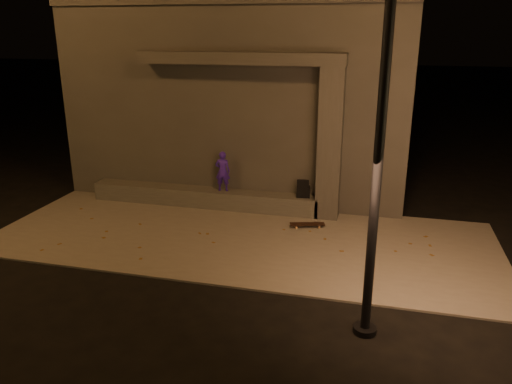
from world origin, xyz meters
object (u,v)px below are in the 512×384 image
(skateboarder, at_px, (223,171))
(skateboard, at_px, (307,224))
(column, at_px, (330,145))
(backpack, at_px, (303,191))
(street_lamp_0, at_px, (387,42))

(skateboarder, distance_m, skateboard, 2.62)
(column, distance_m, skateboarder, 2.80)
(backpack, relative_size, skateboard, 0.56)
(column, distance_m, street_lamp_0, 5.46)
(skateboard, bearing_deg, skateboarder, 144.13)
(skateboarder, relative_size, skateboard, 1.24)
(skateboarder, relative_size, backpack, 2.20)
(column, bearing_deg, skateboarder, 180.00)
(column, xyz_separation_m, street_lamp_0, (1.12, -4.75, 2.43))
(skateboard, bearing_deg, street_lamp_0, -85.18)
(street_lamp_0, bearing_deg, column, 103.31)
(street_lamp_0, bearing_deg, skateboard, 110.73)
(column, height_order, backpack, column)
(skateboard, distance_m, street_lamp_0, 5.90)
(backpack, height_order, street_lamp_0, street_lamp_0)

